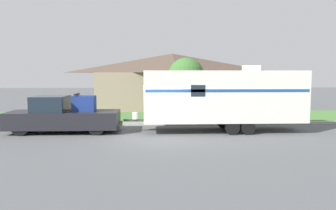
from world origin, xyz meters
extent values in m
plane|color=#515456|center=(0.00, 0.00, 0.00)|extent=(120.00, 120.00, 0.00)
cube|color=#999993|center=(0.00, 3.75, 0.07)|extent=(80.00, 0.30, 0.14)
cube|color=#477538|center=(0.00, 7.40, 0.01)|extent=(80.00, 7.00, 0.03)
cube|color=gray|center=(1.58, 13.98, 1.58)|extent=(12.77, 7.20, 3.16)
pyramid|color=#4C3D33|center=(1.58, 13.98, 4.01)|extent=(13.79, 7.78, 1.70)
cube|color=#4C3828|center=(1.58, 10.41, 1.05)|extent=(1.00, 0.06, 2.10)
cylinder|color=black|center=(-6.70, 0.67, 0.43)|extent=(0.87, 0.28, 0.87)
cylinder|color=black|center=(-6.70, 2.37, 0.43)|extent=(0.87, 0.28, 0.87)
cylinder|color=black|center=(-3.00, 0.67, 0.43)|extent=(0.87, 0.28, 0.87)
cylinder|color=black|center=(-3.00, 2.37, 0.43)|extent=(0.87, 0.28, 0.87)
cube|color=black|center=(-6.02, 1.52, 0.67)|extent=(3.16, 2.06, 0.86)
cube|color=#19232D|center=(-5.45, 1.52, 1.49)|extent=(1.64, 1.90, 0.79)
cube|color=black|center=(-3.22, 1.52, 0.67)|extent=(2.45, 2.06, 0.86)
cube|color=#333333|center=(-1.93, 1.52, 0.36)|extent=(0.12, 1.86, 0.20)
cube|color=navy|center=(-3.76, 1.52, 1.50)|extent=(1.13, 0.87, 0.80)
cube|color=black|center=(-4.12, 1.52, 1.98)|extent=(0.10, 0.95, 0.08)
cylinder|color=black|center=(3.74, 0.42, 0.36)|extent=(0.72, 0.22, 0.72)
cylinder|color=black|center=(3.74, 2.62, 0.36)|extent=(0.72, 0.22, 0.72)
cylinder|color=black|center=(4.53, 0.42, 0.36)|extent=(0.72, 0.22, 0.72)
cylinder|color=black|center=(4.53, 2.62, 0.36)|extent=(0.72, 0.22, 0.72)
cube|color=silver|center=(3.47, 1.52, 1.87)|extent=(8.25, 2.48, 2.62)
cube|color=navy|center=(3.47, 0.27, 2.20)|extent=(8.08, 0.01, 0.14)
cube|color=#383838|center=(-1.20, 1.52, 0.61)|extent=(1.09, 0.12, 0.10)
cylinder|color=silver|center=(-1.14, 1.52, 0.84)|extent=(0.28, 0.28, 0.36)
cube|color=silver|center=(4.96, 1.52, 3.33)|extent=(0.80, 0.68, 0.28)
cube|color=#19232D|center=(1.99, 0.27, 2.20)|extent=(0.70, 0.01, 0.56)
cylinder|color=brown|center=(0.21, 4.77, 0.55)|extent=(0.09, 0.09, 1.09)
cube|color=silver|center=(0.21, 4.77, 1.20)|extent=(0.48, 0.20, 0.22)
cylinder|color=brown|center=(2.18, 7.74, 0.96)|extent=(0.24, 0.24, 1.93)
sphere|color=#38662D|center=(2.18, 7.74, 2.90)|extent=(2.58, 2.58, 2.58)
camera|label=1|loc=(-0.22, -15.49, 2.98)|focal=35.00mm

